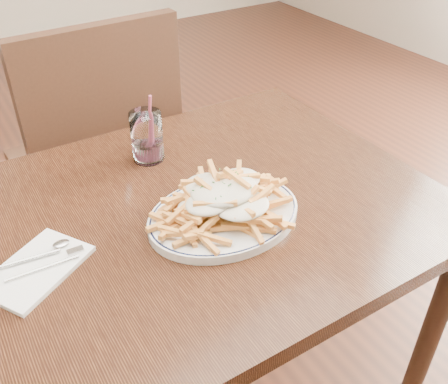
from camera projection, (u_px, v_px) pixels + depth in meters
table at (162, 245)px, 1.08m from camera, size 1.20×0.80×0.75m
chair_far at (100, 153)px, 1.59m from camera, size 0.49×0.49×1.01m
fries_plate at (224, 215)px, 1.03m from camera, size 0.39×0.36×0.02m
loaded_fries at (224, 195)px, 1.00m from camera, size 0.28×0.23×0.08m
napkin at (36, 269)px, 0.91m from camera, size 0.22×0.20×0.01m
cutlery at (35, 264)px, 0.91m from camera, size 0.17×0.06×0.01m
water_glass at (147, 139)px, 1.20m from camera, size 0.08×0.08×0.17m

